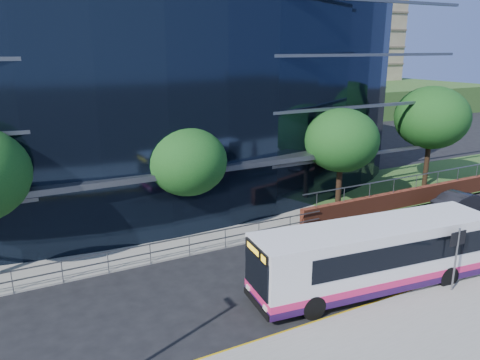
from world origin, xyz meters
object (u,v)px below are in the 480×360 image
street_sign (457,246)px  parked_car (462,202)px  tree_dist_e (291,89)px  city_bus (375,255)px  tree_dist_f (371,86)px  tree_far_d (432,118)px  tree_far_b (187,162)px  tree_far_c (342,140)px

street_sign → parked_car: street_sign is taller
tree_dist_e → city_bus: 45.57m
tree_dist_f → parked_car: 45.72m
tree_dist_f → parked_car: tree_dist_f is taller
tree_far_d → parked_car: bearing=-116.3°
street_sign → tree_far_b: bearing=124.1°
tree_dist_e → tree_dist_f: size_ratio=1.08×
tree_far_d → parked_car: tree_far_d is taller
tree_far_c → parked_car: size_ratio=1.54×
city_bus → parked_car: (11.64, 4.63, -0.86)m
tree_far_d → parked_car: (-2.51, -5.09, -4.49)m
city_bus → tree_far_b: bearing=123.9°
tree_dist_f → parked_car: bearing=-125.6°
tree_far_d → tree_dist_e: bearing=75.1°
tree_dist_e → tree_far_d: bearing=-104.9°
tree_far_b → city_bus: (4.85, -9.22, -2.65)m
tree_dist_f → city_bus: tree_dist_f is taller
tree_far_b → tree_dist_e: tree_dist_e is taller
street_sign → parked_car: (8.99, 6.50, -1.45)m
tree_far_b → tree_far_c: (10.00, -0.50, 0.33)m
tree_far_c → street_sign: bearing=-103.3°
street_sign → tree_dist_e: 45.99m
tree_far_b → city_bus: size_ratio=0.55×
tree_dist_e → city_bus: (-22.15, -39.72, -2.97)m
street_sign → tree_dist_e: bearing=64.9°
parked_car → tree_dist_e: bearing=-19.6°
tree_far_d → city_bus: tree_far_d is taller
tree_far_b → tree_dist_e: 40.74m
tree_dist_e → tree_far_b: bearing=-131.5°
street_sign → tree_far_c: tree_far_c is taller
city_bus → parked_car: 12.56m
parked_car → city_bus: bearing=108.8°
tree_far_d → tree_dist_e: (8.00, 30.00, -0.65)m
tree_dist_e → tree_dist_f: (16.00, 2.00, -0.33)m
tree_far_d → city_bus: bearing=-145.5°
tree_far_b → street_sign: bearing=-55.9°
tree_far_b → tree_dist_f: same height
tree_far_d → tree_dist_f: (24.00, 32.00, -0.98)m
tree_far_d → tree_dist_f: size_ratio=1.23×
tree_far_b → tree_dist_e: (27.00, 30.50, 0.33)m
tree_far_c → tree_dist_e: size_ratio=1.00×
tree_far_b → parked_car: 17.47m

